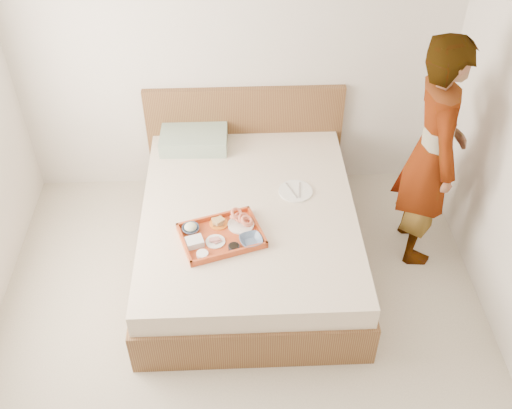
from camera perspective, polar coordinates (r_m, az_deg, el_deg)
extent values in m
cube|color=beige|center=(4.10, -1.23, -15.38)|extent=(3.50, 4.00, 0.01)
cube|color=silver|center=(4.74, -2.13, 14.82)|extent=(3.50, 0.01, 2.60)
cube|color=brown|center=(4.53, -0.69, -2.82)|extent=(1.65, 2.00, 0.53)
cube|color=brown|center=(5.14, -1.07, 6.46)|extent=(1.65, 0.06, 0.95)
cube|color=#97AF97|center=(4.94, -5.94, 6.26)|extent=(0.55, 0.38, 0.13)
cube|color=#B84914|center=(4.11, -3.33, -2.96)|extent=(0.64, 0.54, 0.05)
cylinder|color=white|center=(4.19, -1.44, -1.94)|extent=(0.24, 0.24, 0.01)
imported|color=navy|center=(4.06, -0.48, -3.45)|extent=(0.19, 0.19, 0.04)
cylinder|color=black|center=(4.02, -2.12, -4.11)|extent=(0.10, 0.10, 0.03)
cylinder|color=white|center=(4.08, -3.90, -3.56)|extent=(0.17, 0.17, 0.01)
cylinder|color=orange|center=(4.20, -3.58, -1.83)|extent=(0.17, 0.17, 0.01)
imported|color=navy|center=(4.16, -6.25, -2.34)|extent=(0.15, 0.15, 0.04)
cube|color=silver|center=(4.06, -5.88, -3.59)|extent=(0.14, 0.12, 0.05)
cylinder|color=white|center=(3.99, -5.14, -4.77)|extent=(0.10, 0.10, 0.03)
cylinder|color=white|center=(4.49, 3.80, 1.29)|extent=(0.27, 0.27, 0.01)
imported|color=#EFE6D0|center=(4.41, 16.47, 4.68)|extent=(0.46, 0.68, 1.81)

